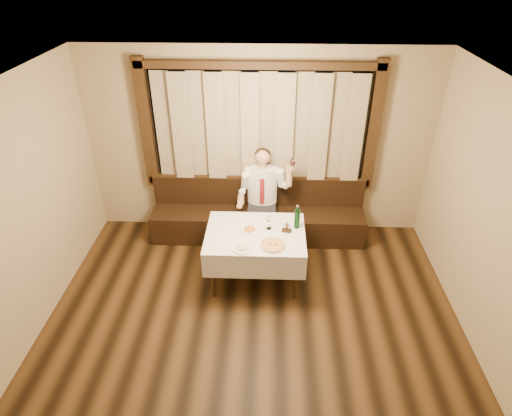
{
  "coord_description": "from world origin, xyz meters",
  "views": [
    {
      "loc": [
        0.18,
        -2.76,
        3.91
      ],
      "look_at": [
        0.0,
        1.9,
        1.0
      ],
      "focal_mm": 30.0,
      "sensor_mm": 36.0,
      "label": 1
    }
  ],
  "objects_px": {
    "banquette": "(258,218)",
    "dining_table": "(255,239)",
    "green_bottle": "(297,218)",
    "pasta_cream": "(243,246)",
    "cruet_caddy": "(287,229)",
    "seated_man": "(263,191)",
    "pizza": "(273,245)",
    "pasta_red": "(250,228)"
  },
  "relations": [
    {
      "from": "pizza",
      "to": "cruet_caddy",
      "type": "bearing_deg",
      "value": 60.74
    },
    {
      "from": "cruet_caddy",
      "to": "pizza",
      "type": "bearing_deg",
      "value": -104.12
    },
    {
      "from": "banquette",
      "to": "green_bottle",
      "type": "xyz_separation_m",
      "value": [
        0.53,
        -0.89,
        0.59
      ]
    },
    {
      "from": "pasta_red",
      "to": "seated_man",
      "type": "xyz_separation_m",
      "value": [
        0.14,
        0.89,
        0.05
      ]
    },
    {
      "from": "banquette",
      "to": "cruet_caddy",
      "type": "relative_size",
      "value": 24.41
    },
    {
      "from": "green_bottle",
      "to": "seated_man",
      "type": "relative_size",
      "value": 0.23
    },
    {
      "from": "dining_table",
      "to": "cruet_caddy",
      "type": "relative_size",
      "value": 9.69
    },
    {
      "from": "pizza",
      "to": "green_bottle",
      "type": "bearing_deg",
      "value": 53.56
    },
    {
      "from": "seated_man",
      "to": "pasta_red",
      "type": "bearing_deg",
      "value": -99.22
    },
    {
      "from": "green_bottle",
      "to": "cruet_caddy",
      "type": "xyz_separation_m",
      "value": [
        -0.13,
        -0.1,
        -0.1
      ]
    },
    {
      "from": "dining_table",
      "to": "pasta_red",
      "type": "height_order",
      "value": "pasta_red"
    },
    {
      "from": "green_bottle",
      "to": "dining_table",
      "type": "bearing_deg",
      "value": -165.53
    },
    {
      "from": "cruet_caddy",
      "to": "seated_man",
      "type": "xyz_separation_m",
      "value": [
        -0.33,
        0.9,
        0.04
      ]
    },
    {
      "from": "green_bottle",
      "to": "pizza",
      "type": "bearing_deg",
      "value": -126.44
    },
    {
      "from": "pasta_cream",
      "to": "seated_man",
      "type": "xyz_separation_m",
      "value": [
        0.21,
        1.28,
        0.05
      ]
    },
    {
      "from": "green_bottle",
      "to": "pasta_cream",
      "type": "bearing_deg",
      "value": -144.47
    },
    {
      "from": "pasta_cream",
      "to": "pasta_red",
      "type": "bearing_deg",
      "value": 80.41
    },
    {
      "from": "pasta_red",
      "to": "seated_man",
      "type": "bearing_deg",
      "value": 80.78
    },
    {
      "from": "dining_table",
      "to": "pasta_red",
      "type": "xyz_separation_m",
      "value": [
        -0.08,
        0.04,
        0.14
      ]
    },
    {
      "from": "pasta_red",
      "to": "pasta_cream",
      "type": "bearing_deg",
      "value": -99.59
    },
    {
      "from": "banquette",
      "to": "pasta_cream",
      "type": "xyz_separation_m",
      "value": [
        -0.14,
        -1.37,
        0.48
      ]
    },
    {
      "from": "dining_table",
      "to": "green_bottle",
      "type": "bearing_deg",
      "value": 14.47
    },
    {
      "from": "green_bottle",
      "to": "banquette",
      "type": "bearing_deg",
      "value": 120.87
    },
    {
      "from": "banquette",
      "to": "green_bottle",
      "type": "bearing_deg",
      "value": -59.13
    },
    {
      "from": "banquette",
      "to": "dining_table",
      "type": "relative_size",
      "value": 2.52
    },
    {
      "from": "banquette",
      "to": "pizza",
      "type": "relative_size",
      "value": 10.05
    },
    {
      "from": "banquette",
      "to": "pizza",
      "type": "xyz_separation_m",
      "value": [
        0.22,
        -1.3,
        0.46
      ]
    },
    {
      "from": "dining_table",
      "to": "seated_man",
      "type": "height_order",
      "value": "seated_man"
    },
    {
      "from": "banquette",
      "to": "cruet_caddy",
      "type": "bearing_deg",
      "value": -68.11
    },
    {
      "from": "banquette",
      "to": "green_bottle",
      "type": "distance_m",
      "value": 1.19
    },
    {
      "from": "pasta_red",
      "to": "pasta_cream",
      "type": "distance_m",
      "value": 0.39
    },
    {
      "from": "dining_table",
      "to": "seated_man",
      "type": "relative_size",
      "value": 0.87
    },
    {
      "from": "pizza",
      "to": "seated_man",
      "type": "xyz_separation_m",
      "value": [
        -0.15,
        1.21,
        0.07
      ]
    },
    {
      "from": "banquette",
      "to": "dining_table",
      "type": "height_order",
      "value": "banquette"
    },
    {
      "from": "pizza",
      "to": "pasta_red",
      "type": "distance_m",
      "value": 0.44
    },
    {
      "from": "pasta_cream",
      "to": "green_bottle",
      "type": "relative_size",
      "value": 0.76
    },
    {
      "from": "pasta_cream",
      "to": "banquette",
      "type": "bearing_deg",
      "value": 84.11
    },
    {
      "from": "pizza",
      "to": "pasta_red",
      "type": "xyz_separation_m",
      "value": [
        -0.3,
        0.32,
        0.02
      ]
    },
    {
      "from": "green_bottle",
      "to": "cruet_caddy",
      "type": "relative_size",
      "value": 2.52
    },
    {
      "from": "dining_table",
      "to": "green_bottle",
      "type": "xyz_separation_m",
      "value": [
        0.53,
        0.14,
        0.25
      ]
    },
    {
      "from": "pizza",
      "to": "pasta_cream",
      "type": "distance_m",
      "value": 0.37
    },
    {
      "from": "pasta_red",
      "to": "seated_man",
      "type": "height_order",
      "value": "seated_man"
    }
  ]
}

